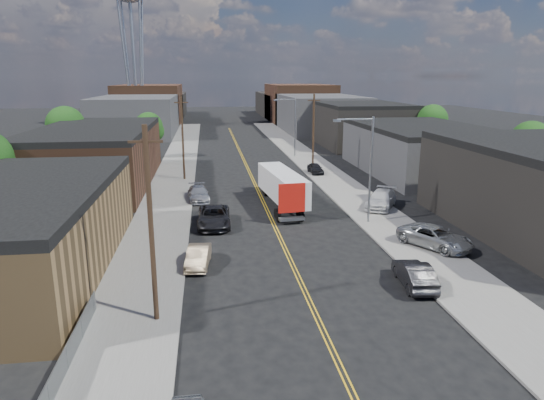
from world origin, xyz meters
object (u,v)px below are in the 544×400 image
object	(u,v)px
car_left_b	(198,257)
car_right_lot_a	(435,237)
car_right_lot_b	(381,199)
car_right_oncoming	(414,274)
semi_truck	(280,184)
car_left_c	(214,217)
car_right_lot_c	(315,168)
car_left_d	(198,194)

from	to	relation	value
car_left_b	car_right_lot_a	xyz separation A→B (m)	(16.91, 1.03, 0.26)
car_left_b	car_right_lot_b	distance (m)	20.77
car_left_b	car_right_oncoming	size ratio (longest dim) A/B	0.88
semi_truck	car_right_lot_a	xyz separation A→B (m)	(9.22, -13.95, -1.10)
car_left_b	car_left_c	bearing A→B (deg)	88.34
semi_truck	car_right_lot_c	size ratio (longest dim) A/B	3.67
car_left_d	car_right_oncoming	bearing A→B (deg)	-65.12
car_right_oncoming	car_right_lot_b	distance (m)	17.42
car_left_c	car_right_lot_c	world-z (taller)	car_left_c
car_right_lot_a	car_right_lot_b	xyz separation A→B (m)	(-0.03, 11.06, 0.03)
car_left_c	car_right_lot_c	xyz separation A→B (m)	(13.20, 20.39, -0.01)
car_left_b	semi_truck	bearing A→B (deg)	68.90
car_left_b	car_left_d	bearing A→B (deg)	96.75
car_left_b	car_left_c	distance (m)	8.85
semi_truck	car_right_oncoming	world-z (taller)	semi_truck
car_right_oncoming	car_right_lot_b	size ratio (longest dim) A/B	0.83
car_right_lot_b	car_right_lot_c	xyz separation A→B (m)	(-2.50, 17.07, -0.15)
semi_truck	car_right_lot_b	distance (m)	9.70
semi_truck	car_right_lot_b	world-z (taller)	semi_truck
car_right_lot_a	car_right_lot_c	size ratio (longest dim) A/B	1.47
semi_truck	car_right_lot_b	bearing A→B (deg)	-23.83
car_right_lot_b	car_right_lot_c	size ratio (longest dim) A/B	1.45
car_right_oncoming	car_right_lot_b	bearing A→B (deg)	-97.64
car_right_oncoming	car_right_lot_c	size ratio (longest dim) A/B	1.21
car_left_c	car_left_d	xyz separation A→B (m)	(-1.40, 8.87, -0.09)
car_right_lot_b	car_right_lot_a	bearing A→B (deg)	-58.77
car_right_oncoming	car_left_d	bearing A→B (deg)	-53.99
car_left_b	car_left_d	distance (m)	17.63
semi_truck	car_right_lot_b	size ratio (longest dim) A/B	2.53
semi_truck	car_left_b	world-z (taller)	semi_truck
car_left_c	car_left_d	size ratio (longest dim) A/B	1.18
car_left_c	car_right_lot_a	bearing A→B (deg)	-25.08
car_left_c	car_right_oncoming	world-z (taller)	car_left_c
car_left_b	car_right_lot_c	bearing A→B (deg)	69.80
car_right_lot_b	car_left_d	bearing A→B (deg)	-166.89
semi_truck	car_left_c	bearing A→B (deg)	-142.64
car_right_lot_a	car_left_b	bearing A→B (deg)	153.24
car_left_d	car_right_lot_c	bearing A→B (deg)	33.12
semi_truck	car_right_oncoming	bearing A→B (deg)	-81.93
car_left_d	car_right_lot_b	distance (m)	17.98
car_left_b	car_right_lot_b	bearing A→B (deg)	41.66
car_right_lot_a	car_right_lot_c	distance (m)	28.24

